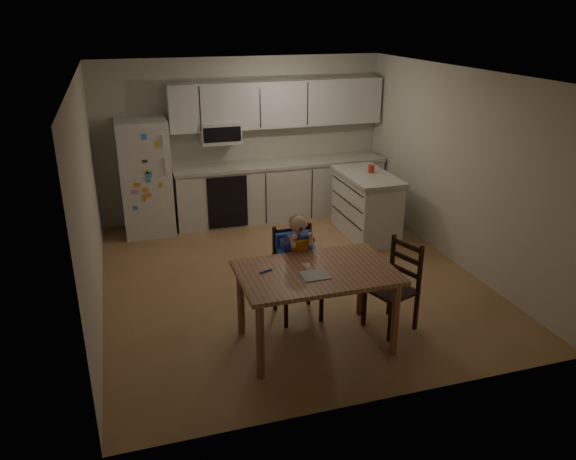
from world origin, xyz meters
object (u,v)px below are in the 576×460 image
at_px(chair_booster, 296,255).
at_px(red_cup, 371,169).
at_px(refrigerator, 145,177).
at_px(kitchen_island, 366,205).
at_px(dining_table, 316,280).
at_px(chair_side, 398,279).

bearing_deg(chair_booster, red_cup, 47.13).
relative_size(refrigerator, red_cup, 15.24).
relative_size(kitchen_island, chair_booster, 1.08).
height_order(red_cup, chair_booster, chair_booster).
bearing_deg(dining_table, chair_side, 4.93).
distance_m(kitchen_island, dining_table, 3.08).
bearing_deg(refrigerator, kitchen_island, -19.44).
xyz_separation_m(refrigerator, chair_booster, (1.36, -3.02, -0.14)).
bearing_deg(refrigerator, chair_booster, -65.76).
distance_m(chair_booster, chair_side, 1.10).
xyz_separation_m(dining_table, chair_side, (0.94, 0.08, -0.16)).
distance_m(dining_table, chair_side, 0.96).
bearing_deg(chair_side, red_cup, 142.46).
bearing_deg(chair_side, kitchen_island, 143.72).
distance_m(refrigerator, dining_table, 3.88).
bearing_deg(kitchen_island, red_cup, 38.41).
bearing_deg(chair_booster, kitchen_island, 47.52).
bearing_deg(refrigerator, red_cup, -17.91).
bearing_deg(kitchen_island, refrigerator, 160.56).
bearing_deg(dining_table, chair_booster, 90.09).
relative_size(dining_table, chair_booster, 1.29).
xyz_separation_m(red_cup, chair_side, (-0.85, -2.54, -0.46)).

